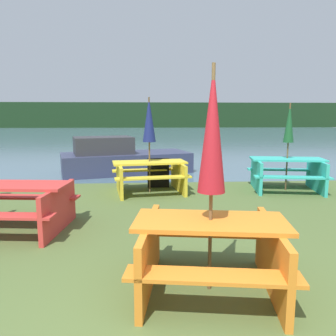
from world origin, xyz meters
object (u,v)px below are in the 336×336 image
object	(u,v)px
umbrella_darkgreen	(289,124)
signboard	(158,173)
picnic_table_orange	(210,248)
umbrella_navy	(149,120)
picnic_table_yellow	(150,173)
boat	(122,159)
picnic_table_red	(13,203)
umbrella_crimson	(212,131)
picnic_table_teal	(286,171)

from	to	relation	value
umbrella_darkgreen	signboard	bearing A→B (deg)	170.50
picnic_table_orange	umbrella_navy	bearing A→B (deg)	97.61
umbrella_darkgreen	signboard	distance (m)	3.40
picnic_table_orange	picnic_table_yellow	bearing A→B (deg)	97.61
picnic_table_orange	boat	bearing A→B (deg)	101.41
picnic_table_yellow	boat	world-z (taller)	boat
umbrella_darkgreen	boat	distance (m)	5.24
picnic_table_orange	picnic_table_red	size ratio (longest dim) A/B	0.93
picnic_table_orange	umbrella_darkgreen	bearing A→B (deg)	58.66
umbrella_navy	boat	distance (m)	3.26
picnic_table_orange	picnic_table_yellow	world-z (taller)	picnic_table_orange
picnic_table_orange	signboard	world-z (taller)	picnic_table_orange
picnic_table_yellow	boat	bearing A→B (deg)	107.19
umbrella_darkgreen	boat	bearing A→B (deg)	145.90
picnic_table_yellow	boat	xyz separation A→B (m)	(-0.89, 2.86, -0.02)
signboard	picnic_table_orange	bearing A→B (deg)	-85.71
picnic_table_yellow	boat	size ratio (longest dim) A/B	0.44
umbrella_crimson	boat	xyz separation A→B (m)	(-1.49, 7.36, -1.22)
umbrella_navy	umbrella_crimson	distance (m)	4.54
umbrella_navy	picnic_table_orange	bearing A→B (deg)	-82.39
umbrella_navy	signboard	world-z (taller)	umbrella_navy
picnic_table_red	signboard	xyz separation A→B (m)	(2.39, 3.06, -0.08)
picnic_table_orange	picnic_table_red	distance (m)	3.40
picnic_table_teal	signboard	bearing A→B (deg)	170.50
picnic_table_orange	umbrella_darkgreen	world-z (taller)	umbrella_darkgreen
picnic_table_red	picnic_table_yellow	xyz separation A→B (m)	(2.17, 2.53, 0.00)
umbrella_darkgreen	picnic_table_teal	bearing A→B (deg)	63.43
signboard	picnic_table_yellow	bearing A→B (deg)	-113.15
picnic_table_teal	umbrella_darkgreen	distance (m)	1.15
picnic_table_orange	boat	world-z (taller)	boat
umbrella_darkgreen	boat	world-z (taller)	umbrella_darkgreen
picnic_table_orange	umbrella_darkgreen	xyz separation A→B (m)	(2.74, 4.50, 1.17)
picnic_table_orange	picnic_table_teal	size ratio (longest dim) A/B	0.90
picnic_table_red	boat	world-z (taller)	boat
picnic_table_teal	umbrella_crimson	bearing A→B (deg)	-121.34
picnic_table_teal	signboard	size ratio (longest dim) A/B	2.55
umbrella_crimson	signboard	size ratio (longest dim) A/B	3.07
picnic_table_red	signboard	size ratio (longest dim) A/B	2.49
picnic_table_orange	umbrella_navy	xyz separation A→B (m)	(-0.60, 4.50, 1.26)
umbrella_crimson	signboard	distance (m)	5.20
picnic_table_teal	boat	xyz separation A→B (m)	(-4.23, 2.86, -0.04)
picnic_table_yellow	umbrella_darkgreen	xyz separation A→B (m)	(3.34, 0.00, 1.16)
picnic_table_orange	signboard	size ratio (longest dim) A/B	2.31
picnic_table_orange	umbrella_navy	world-z (taller)	umbrella_navy
picnic_table_orange	picnic_table_teal	bearing A→B (deg)	58.66
picnic_table_red	picnic_table_teal	bearing A→B (deg)	24.71
picnic_table_red	umbrella_darkgreen	size ratio (longest dim) A/B	0.88
picnic_table_yellow	umbrella_darkgreen	bearing A→B (deg)	0.03
umbrella_crimson	boat	distance (m)	7.61
signboard	picnic_table_red	bearing A→B (deg)	-128.04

